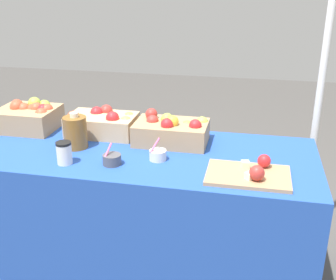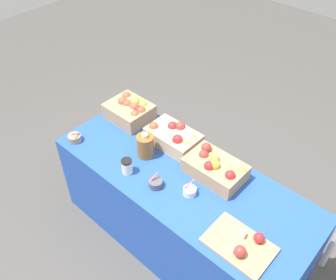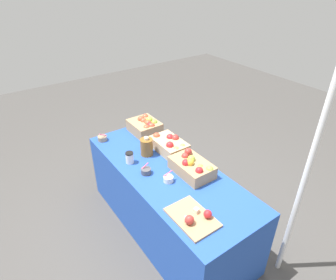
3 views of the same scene
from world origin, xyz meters
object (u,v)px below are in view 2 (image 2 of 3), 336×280
apple_crate_right (216,168)px  coffee_cup (127,166)px  sample_bowl_mid (75,138)px  sample_bowl_near (156,183)px  apple_crate_left (130,110)px  cutting_board_front (241,245)px  cider_jug (145,146)px  sample_bowl_far (190,191)px  apple_crate_middle (174,137)px

apple_crate_right → coffee_cup: size_ratio=3.51×
sample_bowl_mid → sample_bowl_near: bearing=6.2°
apple_crate_left → cutting_board_front: 1.39m
sample_bowl_near → coffee_cup: 0.24m
sample_bowl_mid → cider_jug: (0.50, 0.25, 0.06)m
apple_crate_left → sample_bowl_far: 0.91m
apple_crate_middle → cider_jug: size_ratio=1.99×
apple_crate_left → apple_crate_middle: 0.47m
apple_crate_right → cutting_board_front: (0.44, -0.35, -0.05)m
sample_bowl_mid → apple_crate_left: bearing=76.8°
apple_crate_left → sample_bowl_near: apple_crate_left is taller
cutting_board_front → sample_bowl_near: bearing=179.8°
apple_crate_left → coffee_cup: apple_crate_left is taller
apple_crate_middle → sample_bowl_far: 0.49m
cutting_board_front → sample_bowl_mid: size_ratio=3.67×
apple_crate_left → cutting_board_front: (1.33, -0.40, -0.06)m
apple_crate_right → sample_bowl_mid: apple_crate_right is taller
coffee_cup → apple_crate_middle: bearing=83.9°
sample_bowl_near → sample_bowl_far: bearing=25.6°
apple_crate_right → sample_bowl_far: (-0.02, -0.24, -0.04)m
apple_crate_left → cider_jug: bearing=-29.7°
apple_crate_left → sample_bowl_mid: 0.49m
apple_crate_right → sample_bowl_far: size_ratio=3.79×
apple_crate_middle → cutting_board_front: apple_crate_middle is taller
sample_bowl_mid → coffee_cup: coffee_cup is taller
coffee_cup → apple_crate_left: bearing=134.3°
apple_crate_middle → coffee_cup: (-0.05, -0.43, -0.01)m
apple_crate_middle → sample_bowl_near: bearing=-64.7°
apple_crate_right → apple_crate_middle: bearing=173.3°
apple_crate_right → cutting_board_front: 0.57m
cutting_board_front → coffee_cup: bearing=-177.7°
apple_crate_middle → sample_bowl_far: (0.40, -0.29, -0.04)m
coffee_cup → apple_crate_right: bearing=39.6°
apple_crate_left → apple_crate_middle: bearing=0.1°
apple_crate_right → coffee_cup: apple_crate_right is taller
sample_bowl_mid → coffee_cup: (0.53, 0.04, 0.03)m
apple_crate_right → cutting_board_front: size_ratio=1.03×
apple_crate_middle → cider_jug: (-0.07, -0.22, 0.02)m
apple_crate_left → sample_bowl_near: size_ratio=3.38×
apple_crate_middle → cutting_board_front: size_ratio=1.02×
apple_crate_right → coffee_cup: (-0.46, -0.38, -0.01)m
sample_bowl_mid → cider_jug: size_ratio=0.53×
sample_bowl_far → cider_jug: size_ratio=0.53×
cider_jug → apple_crate_right: bearing=19.7°
apple_crate_right → sample_bowl_mid: bearing=-156.8°
sample_bowl_mid → apple_crate_middle: bearing=39.4°
cutting_board_front → sample_bowl_mid: sample_bowl_mid is taller
apple_crate_left → apple_crate_right: size_ratio=0.85×
apple_crate_left → sample_bowl_mid: bearing=-103.2°
sample_bowl_far → sample_bowl_mid: bearing=-169.4°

